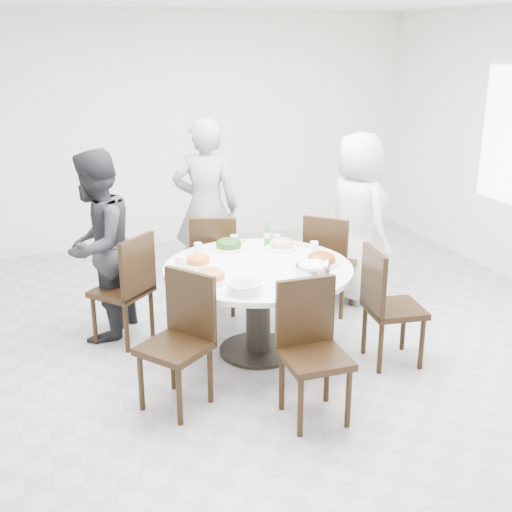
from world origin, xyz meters
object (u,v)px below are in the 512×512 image
object	(u,v)px
chair_s	(315,355)
rice_bowl	(313,273)
chair_n	(215,262)
diner_middle	(206,208)
chair_nw	(121,288)
diner_left	(97,246)
dining_table	(258,310)
chair_ne	(331,262)
diner_right	(357,218)
chair_sw	(174,345)
chair_se	(395,306)
beverage_bottle	(268,233)
soup_bowl	(244,288)

from	to	relation	value
chair_s	rice_bowl	size ratio (longest dim) A/B	3.60
chair_n	diner_middle	size ratio (longest dim) A/B	0.54
chair_nw	diner_left	distance (m)	0.41
dining_table	chair_ne	xyz separation A→B (m)	(0.94, 0.61, 0.10)
chair_ne	diner_right	bearing A→B (deg)	-108.22
chair_n	chair_sw	xyz separation A→B (m)	(-0.74, -1.56, 0.00)
chair_sw	chair_s	world-z (taller)	same
chair_n	chair_se	xyz separation A→B (m)	(1.03, -1.48, 0.00)
chair_se	beverage_bottle	size ratio (longest dim) A/B	4.36
dining_table	beverage_bottle	bearing A→B (deg)	61.74
chair_n	soup_bowl	size ratio (longest dim) A/B	3.97
dining_table	chair_nw	size ratio (longest dim) A/B	1.58
diner_right	diner_middle	world-z (taller)	diner_middle
diner_left	rice_bowl	size ratio (longest dim) A/B	6.13
chair_nw	chair_s	distance (m)	1.94
chair_s	diner_left	bearing A→B (deg)	124.26
diner_right	chair_se	bearing A→B (deg)	156.25
soup_bowl	diner_right	bearing A→B (deg)	39.04
diner_middle	diner_left	size ratio (longest dim) A/B	1.09
chair_n	soup_bowl	world-z (taller)	chair_n
chair_n	chair_sw	world-z (taller)	same
chair_n	soup_bowl	distance (m)	1.51
chair_s	chair_sw	bearing A→B (deg)	152.44
diner_middle	beverage_bottle	distance (m)	0.99
soup_bowl	beverage_bottle	xyz separation A→B (m)	(0.55, 0.98, 0.07)
chair_se	beverage_bottle	xyz separation A→B (m)	(-0.69, 1.00, 0.38)
chair_nw	diner_left	bearing A→B (deg)	-91.93
diner_middle	diner_left	xyz separation A→B (m)	(-1.13, -0.67, -0.07)
chair_nw	diner_right	world-z (taller)	diner_right
chair_ne	beverage_bottle	distance (m)	0.79
chair_s	beverage_bottle	size ratio (longest dim) A/B	4.36
chair_nw	chair_se	distance (m)	2.25
dining_table	chair_ne	bearing A→B (deg)	32.76
chair_s	chair_se	xyz separation A→B (m)	(0.93, 0.54, 0.00)
beverage_bottle	soup_bowl	bearing A→B (deg)	-119.11
chair_s	beverage_bottle	world-z (taller)	beverage_bottle
chair_sw	soup_bowl	xyz separation A→B (m)	(0.54, 0.09, 0.31)
rice_bowl	chair_sw	bearing A→B (deg)	-171.87
chair_s	soup_bowl	world-z (taller)	chair_s
chair_sw	chair_s	distance (m)	0.96
chair_se	soup_bowl	world-z (taller)	chair_se
diner_middle	beverage_bottle	xyz separation A→B (m)	(0.29, -0.95, -0.02)
chair_n	beverage_bottle	distance (m)	0.70
dining_table	chair_nw	distance (m)	1.17
chair_se	soup_bowl	xyz separation A→B (m)	(-1.23, 0.02, 0.31)
chair_se	diner_left	distance (m)	2.49
chair_sw	chair_se	bearing A→B (deg)	55.08
diner_left	chair_n	bearing A→B (deg)	133.07
dining_table	beverage_bottle	distance (m)	0.74
beverage_bottle	chair_n	bearing A→B (deg)	125.40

